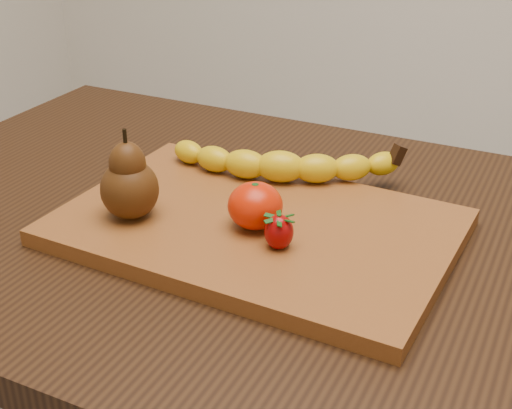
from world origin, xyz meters
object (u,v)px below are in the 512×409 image
at_px(table, 233,283).
at_px(mandarin, 255,206).
at_px(pear, 128,174).
at_px(cutting_board, 256,227).

distance_m(table, mandarin, 0.16).
xyz_separation_m(table, mandarin, (0.05, -0.04, 0.14)).
bearing_deg(mandarin, table, 141.60).
relative_size(pear, mandarin, 1.69).
distance_m(table, pear, 0.21).
relative_size(table, pear, 9.37).
bearing_deg(mandarin, pear, -164.51).
bearing_deg(table, cutting_board, -30.33).
bearing_deg(table, mandarin, -38.40).
xyz_separation_m(cutting_board, pear, (-0.14, -0.05, 0.06)).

